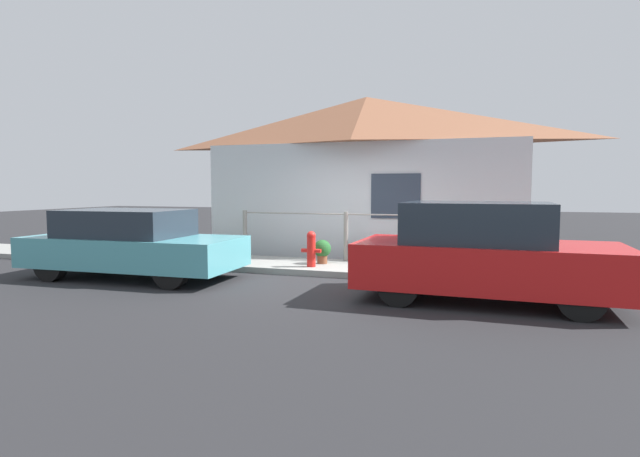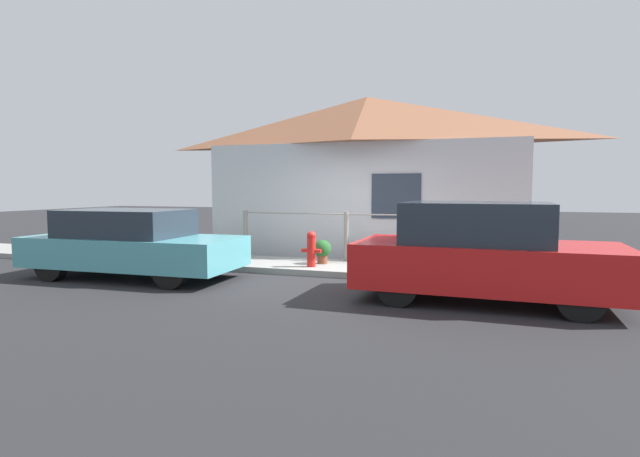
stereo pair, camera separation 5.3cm
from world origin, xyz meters
TOP-DOWN VIEW (x-y plane):
  - ground_plane at (0.00, 0.00)m, footprint 60.00×60.00m
  - sidewalk at (0.00, 0.80)m, footprint 24.00×1.61m
  - house at (0.00, 3.23)m, footprint 7.85×2.23m
  - fence at (0.00, 1.46)m, footprint 4.90×0.10m
  - car_left at (-3.44, -1.15)m, footprint 4.05×1.76m
  - car_right at (2.81, -1.15)m, footprint 3.81×1.82m
  - fire_hydrant at (-0.44, 0.43)m, footprint 0.40×0.18m
  - potted_plant_near_hydrant at (-0.35, 0.89)m, footprint 0.36×0.36m
  - potted_plant_by_fence at (-3.50, 0.91)m, footprint 0.45×0.45m

SIDE VIEW (x-z plane):
  - ground_plane at x=0.00m, z-range 0.00..0.00m
  - sidewalk at x=0.00m, z-range 0.00..0.12m
  - potted_plant_near_hydrant at x=-0.35m, z-range 0.16..0.65m
  - potted_plant_by_fence at x=-3.50m, z-range 0.16..0.72m
  - fire_hydrant at x=-0.44m, z-range 0.14..0.85m
  - car_left at x=-3.44m, z-range 0.01..1.29m
  - fence at x=0.00m, z-range 0.18..1.23m
  - car_right at x=2.81m, z-range -0.02..1.46m
  - house at x=0.00m, z-range 1.16..5.07m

